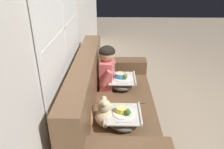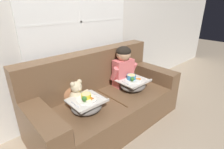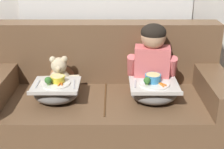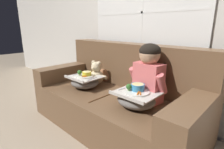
# 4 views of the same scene
# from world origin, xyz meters

# --- Properties ---
(ground_plane) EXTENTS (14.00, 14.00, 0.00)m
(ground_plane) POSITION_xyz_m (0.00, 0.00, 0.00)
(ground_plane) COLOR tan
(couch) EXTENTS (1.98, 0.91, 0.94)m
(couch) POSITION_xyz_m (0.00, 0.08, 0.33)
(couch) COLOR brown
(couch) RESTS_ON ground_plane
(throw_pillow_behind_child) EXTENTS (0.33, 0.16, 0.34)m
(throw_pillow_behind_child) POSITION_xyz_m (0.39, 0.28, 0.56)
(throw_pillow_behind_child) COLOR tan
(throw_pillow_behind_child) RESTS_ON couch
(throw_pillow_behind_teddy) EXTENTS (0.32, 0.15, 0.33)m
(throw_pillow_behind_teddy) POSITION_xyz_m (-0.39, 0.28, 0.56)
(throw_pillow_behind_teddy) COLOR #B2754C
(throw_pillow_behind_teddy) RESTS_ON couch
(child_figure) EXTENTS (0.42, 0.22, 0.58)m
(child_figure) POSITION_xyz_m (0.39, 0.11, 0.73)
(child_figure) COLOR #DB6666
(child_figure) RESTS_ON couch
(teddy_bear) EXTENTS (0.33, 0.23, 0.31)m
(teddy_bear) POSITION_xyz_m (-0.39, 0.11, 0.54)
(teddy_bear) COLOR beige
(teddy_bear) RESTS_ON couch
(lap_tray_child) EXTENTS (0.38, 0.35, 0.22)m
(lap_tray_child) POSITION_xyz_m (0.39, -0.08, 0.49)
(lap_tray_child) COLOR slate
(lap_tray_child) RESTS_ON child_figure
(lap_tray_teddy) EXTENTS (0.37, 0.34, 0.22)m
(lap_tray_teddy) POSITION_xyz_m (-0.39, -0.09, 0.49)
(lap_tray_teddy) COLOR slate
(lap_tray_teddy) RESTS_ON teddy_bear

